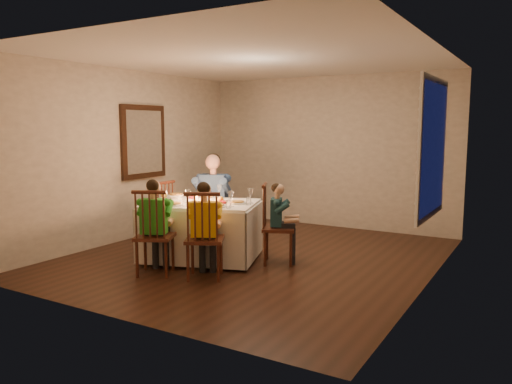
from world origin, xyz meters
The scene contains 26 objects.
ground centered at (0.00, 0.00, 0.00)m, with size 5.00×5.00×0.00m, color black.
wall_left centered at (-2.25, 0.00, 1.30)m, with size 0.02×5.00×2.60m, color beige.
wall_right centered at (2.25, 0.00, 1.30)m, with size 0.02×5.00×2.60m, color beige.
wall_back centered at (0.00, 2.50, 1.30)m, with size 4.50×0.02×2.60m, color beige.
ceiling centered at (0.00, 0.00, 2.60)m, with size 5.00×5.00×0.00m, color white.
dining_table centered at (-0.56, -0.43, 0.54)m, with size 1.71×1.46×0.72m.
chair_adult centered at (-0.86, 0.27, 0.00)m, with size 0.42×0.40×1.03m, color #3B1B10, non-canonical shape.
chair_near_left centered at (-0.61, -1.27, 0.00)m, with size 0.42×0.40×1.03m, color #3B1B10, non-canonical shape.
chair_near_right centered at (-0.02, -1.09, 0.00)m, with size 0.42×0.40×1.03m, color #3B1B10, non-canonical shape.
chair_end centered at (0.41, -0.10, 0.00)m, with size 0.42×0.40×1.03m, color #3B1B10, non-canonical shape.
chair_extra centered at (-1.19, -0.20, 0.00)m, with size 0.40×0.38×0.97m, color #3B1B10, non-canonical shape.
adult centered at (-0.86, 0.27, 0.00)m, with size 0.51×0.47×1.35m, color navy, non-canonical shape.
child_green centered at (-0.61, -1.27, 0.00)m, with size 0.39×0.36×1.13m, color green, non-canonical shape.
child_yellow centered at (-0.02, -1.09, 0.00)m, with size 0.38×0.35×1.12m, color yellow, non-canonical shape.
child_teal centered at (0.41, -0.10, 0.00)m, with size 0.33×0.30×1.03m, color #1A3C42, non-canonical shape.
setting_adult centered at (-0.69, -0.13, 0.76)m, with size 0.26×0.26×0.02m, color white.
setting_green centered at (-0.72, -0.78, 0.76)m, with size 0.26×0.26×0.02m, color white.
setting_yellow centered at (-0.18, -0.61, 0.76)m, with size 0.26×0.26×0.02m, color white.
setting_teal centered at (-0.10, -0.27, 0.76)m, with size 0.26×0.26×0.02m, color white.
candle_left centered at (-0.63, -0.46, 0.80)m, with size 0.06×0.06×0.10m, color silver.
candle_right centered at (-0.48, -0.40, 0.80)m, with size 0.06×0.06×0.10m, color silver.
squash centered at (-1.25, -0.35, 0.80)m, with size 0.09×0.09×0.09m, color yellow.
orange_fruit centered at (-0.34, -0.30, 0.79)m, with size 0.08×0.08×0.08m, color orange.
serving_bowl centered at (-1.08, -0.31, 0.78)m, with size 0.22×0.22×0.06m, color white.
wall_mirror centered at (-2.22, 0.30, 1.50)m, with size 0.06×0.95×1.15m.
window_blinds centered at (2.21, 0.10, 1.50)m, with size 0.07×1.34×1.54m.
Camera 1 is at (3.33, -5.62, 1.74)m, focal length 35.00 mm.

